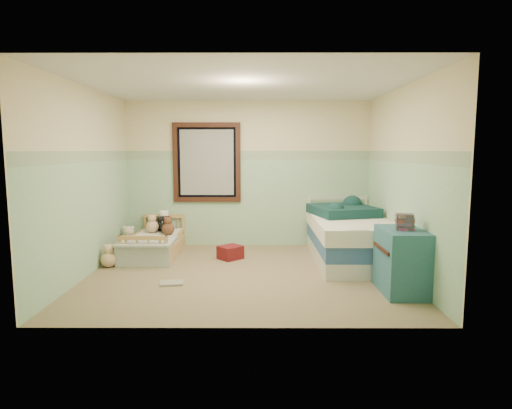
{
  "coord_description": "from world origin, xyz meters",
  "views": [
    {
      "loc": [
        0.17,
        -5.68,
        1.66
      ],
      "look_at": [
        0.15,
        0.35,
        0.9
      ],
      "focal_mm": 30.3,
      "sensor_mm": 36.0,
      "label": 1
    }
  ],
  "objects_px": {
    "dresser": "(401,261)",
    "red_pillow": "(230,252)",
    "toddler_bed_frame": "(155,249)",
    "twin_bed_frame": "(349,254)",
    "plush_floor_cream": "(129,243)",
    "floor_book": "(172,283)",
    "plush_floor_tan": "(109,259)"
  },
  "relations": [
    {
      "from": "red_pillow",
      "to": "floor_book",
      "type": "relative_size",
      "value": 1.16
    },
    {
      "from": "twin_bed_frame",
      "to": "dresser",
      "type": "height_order",
      "value": "dresser"
    },
    {
      "from": "red_pillow",
      "to": "toddler_bed_frame",
      "type": "bearing_deg",
      "value": 168.43
    },
    {
      "from": "red_pillow",
      "to": "dresser",
      "type": "bearing_deg",
      "value": -36.64
    },
    {
      "from": "plush_floor_cream",
      "to": "twin_bed_frame",
      "type": "height_order",
      "value": "plush_floor_cream"
    },
    {
      "from": "plush_floor_cream",
      "to": "twin_bed_frame",
      "type": "bearing_deg",
      "value": -10.12
    },
    {
      "from": "plush_floor_cream",
      "to": "red_pillow",
      "type": "bearing_deg",
      "value": -16.17
    },
    {
      "from": "twin_bed_frame",
      "to": "red_pillow",
      "type": "bearing_deg",
      "value": 175.85
    },
    {
      "from": "toddler_bed_frame",
      "to": "plush_floor_cream",
      "type": "height_order",
      "value": "plush_floor_cream"
    },
    {
      "from": "toddler_bed_frame",
      "to": "plush_floor_tan",
      "type": "height_order",
      "value": "plush_floor_tan"
    },
    {
      "from": "toddler_bed_frame",
      "to": "floor_book",
      "type": "relative_size",
      "value": 5.16
    },
    {
      "from": "floor_book",
      "to": "twin_bed_frame",
      "type": "bearing_deg",
      "value": 16.44
    },
    {
      "from": "red_pillow",
      "to": "plush_floor_tan",
      "type": "bearing_deg",
      "value": -164.43
    },
    {
      "from": "floor_book",
      "to": "plush_floor_tan",
      "type": "bearing_deg",
      "value": 134.84
    },
    {
      "from": "twin_bed_frame",
      "to": "floor_book",
      "type": "distance_m",
      "value": 2.7
    },
    {
      "from": "toddler_bed_frame",
      "to": "twin_bed_frame",
      "type": "bearing_deg",
      "value": -7.19
    },
    {
      "from": "plush_floor_cream",
      "to": "dresser",
      "type": "relative_size",
      "value": 0.38
    },
    {
      "from": "plush_floor_cream",
      "to": "plush_floor_tan",
      "type": "distance_m",
      "value": 0.97
    },
    {
      "from": "plush_floor_tan",
      "to": "twin_bed_frame",
      "type": "distance_m",
      "value": 3.52
    },
    {
      "from": "dresser",
      "to": "floor_book",
      "type": "relative_size",
      "value": 2.67
    },
    {
      "from": "twin_bed_frame",
      "to": "red_pillow",
      "type": "relative_size",
      "value": 6.32
    },
    {
      "from": "toddler_bed_frame",
      "to": "plush_floor_cream",
      "type": "xyz_separation_m",
      "value": [
        -0.48,
        0.24,
        0.05
      ]
    },
    {
      "from": "toddler_bed_frame",
      "to": "dresser",
      "type": "height_order",
      "value": "dresser"
    },
    {
      "from": "dresser",
      "to": "red_pillow",
      "type": "height_order",
      "value": "dresser"
    },
    {
      "from": "plush_floor_tan",
      "to": "twin_bed_frame",
      "type": "relative_size",
      "value": 0.11
    },
    {
      "from": "toddler_bed_frame",
      "to": "red_pillow",
      "type": "height_order",
      "value": "red_pillow"
    },
    {
      "from": "toddler_bed_frame",
      "to": "twin_bed_frame",
      "type": "relative_size",
      "value": 0.71
    },
    {
      "from": "plush_floor_cream",
      "to": "red_pillow",
      "type": "relative_size",
      "value": 0.88
    },
    {
      "from": "toddler_bed_frame",
      "to": "twin_bed_frame",
      "type": "xyz_separation_m",
      "value": [
        3.02,
        -0.38,
        0.02
      ]
    },
    {
      "from": "plush_floor_cream",
      "to": "dresser",
      "type": "bearing_deg",
      "value": -28.38
    },
    {
      "from": "toddler_bed_frame",
      "to": "dresser",
      "type": "relative_size",
      "value": 1.93
    },
    {
      "from": "dresser",
      "to": "red_pillow",
      "type": "xyz_separation_m",
      "value": [
        -2.1,
        1.56,
        -0.27
      ]
    }
  ]
}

